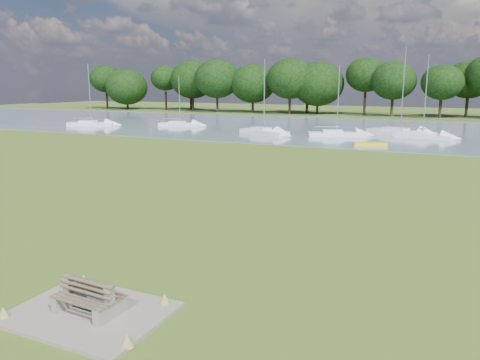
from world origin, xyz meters
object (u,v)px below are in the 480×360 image
at_px(sailboat_0, 91,123).
at_px(sailboat_4, 180,123).
at_px(bench_pair, 89,298).
at_px(sailboat_1, 336,132).
at_px(sailboat_2, 399,131).
at_px(sailboat_9, 422,134).
at_px(kayak, 371,144).
at_px(sailboat_6, 263,130).

xyz_separation_m(sailboat_0, sailboat_4, (12.22, 5.13, -0.05)).
bearing_deg(bench_pair, sailboat_1, 98.32).
height_order(sailboat_0, sailboat_2, sailboat_2).
bearing_deg(sailboat_2, sailboat_9, -11.57).
distance_m(kayak, sailboat_6, 14.89).
xyz_separation_m(bench_pair, sailboat_9, (5.14, 48.95, 0.01)).
distance_m(sailboat_1, sailboat_9, 9.78).
relative_size(sailboat_2, sailboat_6, 1.15).
height_order(kayak, sailboat_2, sailboat_2).
distance_m(sailboat_4, sailboat_9, 33.65).
bearing_deg(bench_pair, kayak, 91.72).
bearing_deg(sailboat_9, bench_pair, -86.73).
height_order(kayak, sailboat_0, sailboat_0).
xyz_separation_m(kayak, sailboat_2, (1.50, 11.44, 0.36)).
distance_m(bench_pair, sailboat_9, 49.22).
xyz_separation_m(bench_pair, sailboat_1, (-4.26, 46.23, 0.02)).
relative_size(sailboat_1, sailboat_2, 0.80).
distance_m(sailboat_0, sailboat_4, 13.25).
bearing_deg(sailboat_2, sailboat_6, -134.20).
bearing_deg(sailboat_6, sailboat_4, -175.35).
distance_m(bench_pair, sailboat_2, 50.95).
distance_m(sailboat_2, sailboat_9, 3.34).
height_order(bench_pair, sailboat_4, sailboat_4).
distance_m(sailboat_1, sailboat_4, 24.53).
height_order(bench_pair, kayak, bench_pair).
height_order(kayak, sailboat_6, sailboat_6).
xyz_separation_m(sailboat_0, sailboat_1, (36.46, 1.38, -0.01)).
bearing_deg(sailboat_1, sailboat_6, 166.33).
relative_size(sailboat_0, sailboat_9, 0.96).
height_order(sailboat_1, sailboat_6, sailboat_6).
distance_m(sailboat_4, sailboat_6, 16.36).
height_order(kayak, sailboat_9, sailboat_9).
bearing_deg(sailboat_1, sailboat_9, -7.17).
bearing_deg(sailboat_0, kayak, -26.73).
xyz_separation_m(sailboat_1, sailboat_2, (6.68, 4.67, 0.05)).
bearing_deg(kayak, sailboat_6, 141.73).
height_order(sailboat_0, sailboat_6, sailboat_6).
bearing_deg(sailboat_0, sailboat_4, 3.43).
relative_size(sailboat_0, sailboat_4, 1.23).
distance_m(sailboat_1, sailboat_6, 8.87).
bearing_deg(sailboat_4, sailboat_2, -10.72).
xyz_separation_m(kayak, sailboat_9, (4.22, 9.50, 0.31)).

